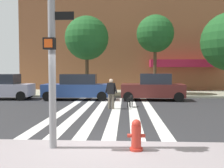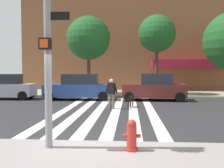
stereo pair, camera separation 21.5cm
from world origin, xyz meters
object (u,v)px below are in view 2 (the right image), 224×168
street_tree_middle (157,34)px  pedestrian_dog_walker (111,92)px  dog_on_leash (131,99)px  parked_car_near_curb (2,87)px  traffic_light_pole (47,13)px  fire_hydrant (132,135)px  street_tree_nearest (88,38)px  parked_car_third_in_line (154,88)px  parked_car_behind_first (78,87)px

street_tree_middle → pedestrian_dog_walker: (-3.16, -7.44, -4.11)m
street_tree_middle → dog_on_leash: street_tree_middle is taller
parked_car_near_curb → pedestrian_dog_walker: bearing=-27.0°
pedestrian_dog_walker → dog_on_leash: bearing=36.7°
traffic_light_pole → street_tree_middle: (4.19, 15.12, 1.52)m
parked_car_near_curb → street_tree_middle: size_ratio=0.74×
parked_car_near_curb → dog_on_leash: bearing=-20.3°
fire_hydrant → street_tree_nearest: 15.60m
fire_hydrant → street_tree_middle: size_ratio=0.12×
street_tree_nearest → traffic_light_pole: bearing=-84.8°
parked_car_third_in_line → pedestrian_dog_walker: 5.01m
fire_hydrant → street_tree_middle: (2.10, 15.17, 4.52)m
street_tree_middle → pedestrian_dog_walker: 9.07m
parked_car_near_curb → parked_car_behind_first: parked_car_behind_first is taller
traffic_light_pole → dog_on_leash: bearing=76.2°
pedestrian_dog_walker → parked_car_behind_first: bearing=122.2°
parked_car_behind_first → pedestrian_dog_walker: 5.00m
dog_on_leash → parked_car_behind_first: bearing=137.1°
traffic_light_pole → parked_car_third_in_line: 12.74m
street_tree_nearest → dog_on_leash: 8.19m
fire_hydrant → parked_car_behind_first: 12.53m
fire_hydrant → pedestrian_dog_walker: 7.81m
fire_hydrant → parked_car_behind_first: (-3.72, 11.96, 0.36)m
traffic_light_pole → fire_hydrant: 3.66m
parked_car_third_in_line → dog_on_leash: bearing=-115.5°
parked_car_behind_first → street_tree_middle: 7.85m
traffic_light_pole → dog_on_leash: size_ratio=5.78×
parked_car_near_curb → street_tree_middle: 12.60m
street_tree_middle → parked_car_third_in_line: bearing=-98.3°
fire_hydrant → dog_on_leash: 8.51m
fire_hydrant → street_tree_nearest: (-3.42, 14.65, 4.15)m
fire_hydrant → traffic_light_pole: bearing=178.5°
street_tree_nearest → parked_car_third_in_line: bearing=-28.1°
parked_car_third_in_line → parked_car_behind_first: bearing=180.0°
parked_car_near_curb → dog_on_leash: (9.34, -3.45, -0.42)m
parked_car_third_in_line → dog_on_leash: size_ratio=4.35×
traffic_light_pole → street_tree_middle: size_ratio=0.90×
traffic_light_pole → street_tree_nearest: bearing=95.2°
street_tree_nearest → dog_on_leash: size_ratio=6.27×
dog_on_leash → street_tree_middle: bearing=72.4°
street_tree_middle → parked_car_near_curb: bearing=-164.3°
traffic_light_pole → street_tree_middle: bearing=74.5°
pedestrian_dog_walker → dog_on_leash: size_ratio=1.63×
traffic_light_pole → pedestrian_dog_walker: 8.17m
fire_hydrant → street_tree_middle: bearing=82.1°
fire_hydrant → dog_on_leash: (-0.01, 8.51, -0.08)m
fire_hydrant → pedestrian_dog_walker: (-1.06, 7.73, 0.41)m
parked_car_third_in_line → pedestrian_dog_walker: parked_car_third_in_line is taller
parked_car_behind_first → street_tree_middle: street_tree_middle is taller
parked_car_behind_first → street_tree_nearest: street_tree_nearest is taller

